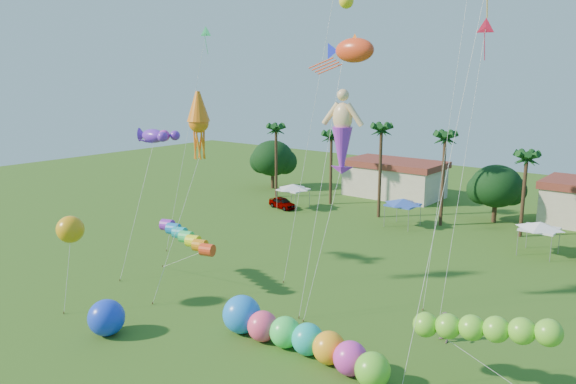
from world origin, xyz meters
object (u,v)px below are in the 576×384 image
Objects in this scene: blue_ball at (106,318)px; caterpillar_inflatable at (295,336)px; spectator_b at (445,327)px; car_a at (282,203)px.

caterpillar_inflatable is at bearing 27.72° from blue_ball.
spectator_b is 0.83× the size of blue_ball.
blue_ball is (-10.56, -5.55, 0.13)m from caterpillar_inflatable.
spectator_b is at bearing 36.02° from blue_ball.
car_a is 35.95m from caterpillar_inflatable.
caterpillar_inflatable reaches higher than car_a.
blue_ball is at bearing -150.96° from caterpillar_inflatable.
spectator_b is at bearing -111.99° from car_a.
car_a is 35.30m from blue_ball.
car_a is 0.34× the size of caterpillar_inflatable.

